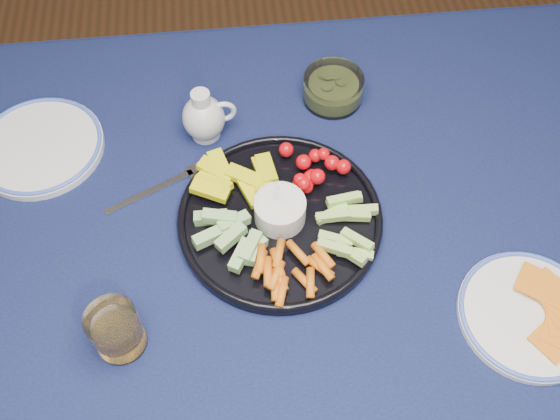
{
  "coord_description": "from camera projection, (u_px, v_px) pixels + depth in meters",
  "views": [
    {
      "loc": [
        -0.09,
        -0.44,
        1.59
      ],
      "look_at": [
        -0.04,
        0.07,
        0.78
      ],
      "focal_mm": 40.0,
      "sensor_mm": 36.0,
      "label": 1
    }
  ],
  "objects": [
    {
      "name": "creamer_pitcher",
      "position": [
        204.0,
        117.0,
        1.05
      ],
      "size": [
        0.09,
        0.07,
        0.1
      ],
      "color": "silver",
      "rests_on": "dining_table"
    },
    {
      "name": "side_plate_extra",
      "position": [
        40.0,
        146.0,
        1.06
      ],
      "size": [
        0.21,
        0.21,
        0.02
      ],
      "color": "silver",
      "rests_on": "dining_table"
    },
    {
      "name": "fork_right",
      "position": [
        542.0,
        321.0,
        0.9
      ],
      "size": [
        0.11,
        0.16,
        0.0
      ],
      "color": "silver",
      "rests_on": "dining_table"
    },
    {
      "name": "fork_left",
      "position": [
        167.0,
        184.0,
        1.03
      ],
      "size": [
        0.18,
        0.1,
        0.0
      ],
      "color": "silver",
      "rests_on": "dining_table"
    },
    {
      "name": "cheese_plate",
      "position": [
        529.0,
        314.0,
        0.89
      ],
      "size": [
        0.2,
        0.2,
        0.02
      ],
      "color": "silver",
      "rests_on": "dining_table"
    },
    {
      "name": "juice_tumbler",
      "position": [
        117.0,
        332.0,
        0.85
      ],
      "size": [
        0.07,
        0.07,
        0.08
      ],
      "color": "silver",
      "rests_on": "dining_table"
    },
    {
      "name": "pickle_bowl",
      "position": [
        333.0,
        89.0,
        1.11
      ],
      "size": [
        0.11,
        0.11,
        0.05
      ],
      "color": "silver",
      "rests_on": "dining_table"
    },
    {
      "name": "crudite_platter",
      "position": [
        279.0,
        217.0,
        0.97
      ],
      "size": [
        0.32,
        0.32,
        0.1
      ],
      "color": "black",
      "rests_on": "dining_table"
    },
    {
      "name": "dining_table",
      "position": [
        309.0,
        285.0,
        1.03
      ],
      "size": [
        1.67,
        1.07,
        0.75
      ],
      "color": "#512B1B",
      "rests_on": "ground"
    }
  ]
}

